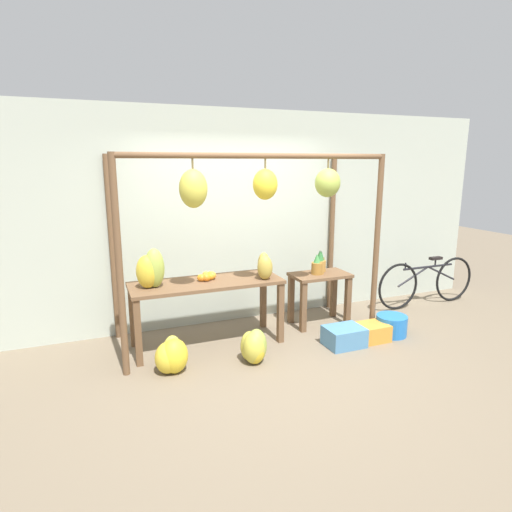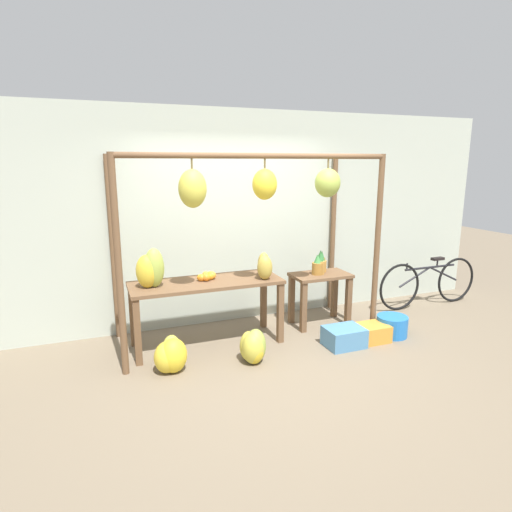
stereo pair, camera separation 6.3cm
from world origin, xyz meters
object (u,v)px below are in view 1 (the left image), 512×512
fruit_crate_purple (371,332)px  papaya_pile (265,267)px  fruit_crate_white (344,336)px  banana_pile_on_table (151,270)px  banana_pile_ground_left (172,356)px  banana_pile_ground_right (254,347)px  parked_bicycle (427,282)px  pineapple_cluster (319,264)px  blue_bucket (391,325)px  orange_pile (207,277)px

fruit_crate_purple → papaya_pile: bearing=155.4°
fruit_crate_white → papaya_pile: (-0.79, 0.55, 0.80)m
banana_pile_on_table → banana_pile_ground_left: (0.10, -0.50, -0.81)m
banana_pile_ground_right → parked_bicycle: (3.12, 0.82, 0.19)m
parked_bicycle → pineapple_cluster: bearing=-179.2°
banana_pile_ground_left → fruit_crate_white: (2.01, -0.12, -0.06)m
fruit_crate_white → banana_pile_on_table: bearing=163.6°
blue_bucket → banana_pile_ground_left: bearing=178.7°
banana_pile_ground_right → blue_bucket: bearing=2.1°
parked_bicycle → blue_bucket: bearing=-148.9°
banana_pile_on_table → papaya_pile: size_ratio=1.07×
papaya_pile → pineapple_cluster: bearing=14.7°
banana_pile_ground_left → fruit_crate_white: size_ratio=0.97×
banana_pile_ground_left → blue_bucket: 2.75m
papaya_pile → fruit_crate_purple: (1.18, -0.54, -0.81)m
blue_bucket → papaya_pile: size_ratio=0.93×
blue_bucket → parked_bicycle: (1.24, 0.75, 0.24)m
banana_pile_on_table → orange_pile: bearing=5.9°
orange_pile → banana_pile_ground_left: size_ratio=0.54×
banana_pile_ground_right → banana_pile_ground_left: bearing=171.3°
orange_pile → papaya_pile: size_ratio=0.57×
fruit_crate_purple → banana_pile_ground_right: bearing=-179.1°
pineapple_cluster → fruit_crate_white: pineapple_cluster is taller
pineapple_cluster → fruit_crate_purple: bearing=-68.2°
fruit_crate_white → fruit_crate_purple: fruit_crate_white is taller
fruit_crate_white → papaya_pile: papaya_pile is taller
banana_pile_on_table → parked_bicycle: bearing=2.6°
banana_pile_on_table → banana_pile_ground_right: 1.40m
orange_pile → papaya_pile: bearing=-11.3°
pineapple_cluster → banana_pile_ground_left: size_ratio=0.69×
banana_pile_on_table → papaya_pile: 1.33m
banana_pile_ground_left → parked_bicycle: parked_bicycle is taller
banana_pile_on_table → blue_bucket: banana_pile_on_table is taller
orange_pile → banana_pile_ground_right: orange_pile is taller
banana_pile_on_table → orange_pile: (0.65, 0.07, -0.16)m
banana_pile_on_table → fruit_crate_purple: banana_pile_on_table is taller
papaya_pile → blue_bucket: bearing=-18.0°
banana_pile_on_table → banana_pile_ground_left: size_ratio=1.02×
orange_pile → fruit_crate_purple: 2.10m
orange_pile → fruit_crate_purple: bearing=-20.0°
banana_pile_ground_right → fruit_crate_purple: banana_pile_ground_right is taller
banana_pile_ground_right → pineapple_cluster: bearing=32.8°
banana_pile_on_table → pineapple_cluster: bearing=4.2°
blue_bucket → papaya_pile: papaya_pile is taller
orange_pile → banana_pile_ground_left: (-0.55, -0.57, -0.65)m
pineapple_cluster → fruit_crate_purple: pineapple_cluster is taller
orange_pile → banana_pile_ground_right: size_ratio=0.62×
pineapple_cluster → banana_pile_ground_right: (-1.23, -0.79, -0.63)m
orange_pile → parked_bicycle: (3.44, 0.12, -0.46)m
banana_pile_ground_right → banana_pile_on_table: bearing=146.7°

